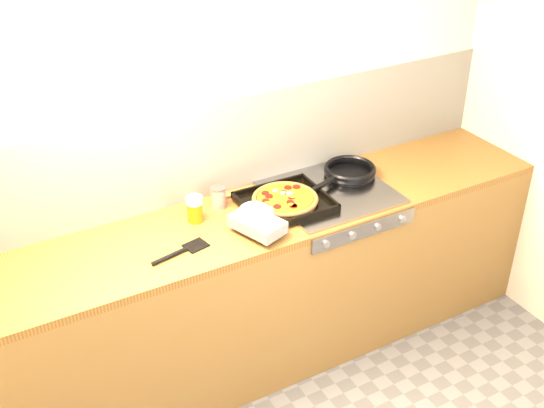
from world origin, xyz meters
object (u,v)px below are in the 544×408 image
tomato_can (218,197)px  pizza_on_tray (277,206)px  frying_pan (349,171)px  juice_glass (195,209)px

tomato_can → pizza_on_tray: bearing=-42.2°
pizza_on_tray → frying_pan: 0.53m
pizza_on_tray → tomato_can: 0.29m
pizza_on_tray → frying_pan: pizza_on_tray is taller
pizza_on_tray → frying_pan: (0.51, 0.12, -0.00)m
frying_pan → tomato_can: bearing=174.3°
pizza_on_tray → juice_glass: juice_glass is taller
juice_glass → tomato_can: bearing=22.6°
frying_pan → pizza_on_tray: bearing=-166.4°
pizza_on_tray → juice_glass: size_ratio=4.26×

